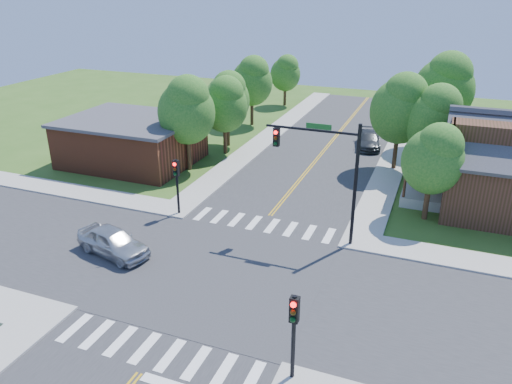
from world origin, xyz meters
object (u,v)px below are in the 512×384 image
at_px(signal_pole_nw, 177,177).
at_px(car_dgrey, 369,140).
at_px(signal_pole_se, 294,323).
at_px(signal_mast_ne, 326,162).
at_px(car_silver, 113,242).

relative_size(signal_pole_nw, car_dgrey, 0.75).
xyz_separation_m(signal_pole_se, signal_pole_nw, (-11.20, 11.20, 0.00)).
bearing_deg(signal_pole_nw, car_dgrey, 63.98).
distance_m(signal_mast_ne, car_silver, 12.54).
bearing_deg(car_dgrey, signal_pole_se, -97.49).
bearing_deg(signal_pole_se, car_dgrey, 94.03).
distance_m(signal_mast_ne, car_dgrey, 19.09).
bearing_deg(signal_mast_ne, car_silver, -150.83).
xyz_separation_m(car_silver, car_dgrey, (9.94, 24.41, -0.09)).
distance_m(signal_pole_nw, car_dgrey, 20.83).
bearing_deg(signal_pole_nw, car_silver, -98.32).
relative_size(signal_mast_ne, signal_pole_se, 1.89).
bearing_deg(car_dgrey, signal_mast_ne, -100.25).
bearing_deg(car_dgrey, signal_pole_nw, -127.54).
xyz_separation_m(signal_pole_nw, car_dgrey, (9.10, 18.64, -1.97)).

